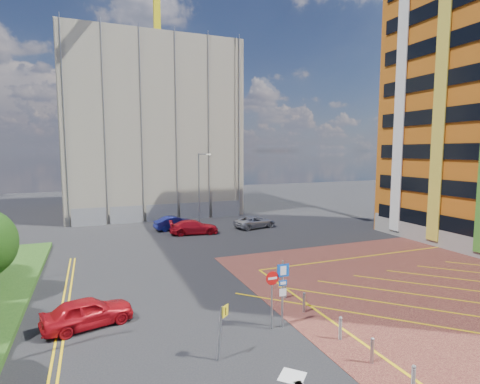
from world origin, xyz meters
TOP-DOWN VIEW (x-y plane):
  - ground at (0.00, 0.00)m, footprint 140.00×140.00m
  - lamp_back at (4.08, 28.00)m, footprint 1.53×0.16m
  - sign_cluster at (0.30, 0.98)m, footprint 1.17×0.12m
  - warning_sign at (-3.03, -0.58)m, footprint 0.54×0.37m
  - bollard_row at (2.30, -1.67)m, footprint 0.14×11.14m
  - construction_building at (0.00, 40.00)m, footprint 21.20×19.20m
  - tower_crane at (2.00, 39.44)m, footprint 1.60×35.00m
  - construction_fence at (1.00, 30.00)m, footprint 21.60×0.06m
  - car_red_left at (-7.98, 4.44)m, footprint 4.37×2.58m
  - car_blue_back at (0.42, 24.63)m, footprint 4.48×2.08m
  - car_red_back at (1.73, 21.85)m, footprint 5.04×2.61m
  - car_silver_back at (8.63, 22.41)m, footprint 4.93×3.01m

SIDE VIEW (x-z plane):
  - ground at x=0.00m, z-range 0.00..0.00m
  - bollard_row at x=2.30m, z-range 0.02..0.92m
  - car_silver_back at x=8.63m, z-range 0.00..1.28m
  - car_red_left at x=-7.98m, z-range 0.00..1.40m
  - car_red_back at x=1.73m, z-range 0.00..1.40m
  - car_blue_back at x=0.42m, z-range 0.00..1.42m
  - construction_fence at x=1.00m, z-range 0.00..2.00m
  - warning_sign at x=-3.03m, z-range 0.31..2.55m
  - sign_cluster at x=0.30m, z-range 0.35..3.55m
  - lamp_back at x=4.08m, z-range 0.36..8.36m
  - construction_building at x=0.00m, z-range 0.00..22.00m
  - tower_crane at x=2.00m, z-range 8.15..43.55m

